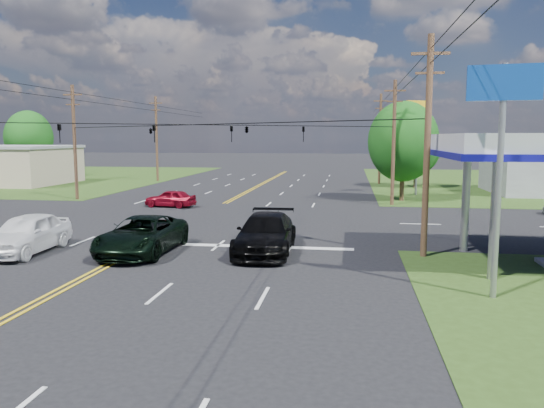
% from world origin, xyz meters
% --- Properties ---
extents(ground, '(280.00, 280.00, 0.00)m').
position_xyz_m(ground, '(0.00, 12.00, 0.00)').
color(ground, black).
rests_on(ground, ground).
extents(grass_nw, '(46.00, 48.00, 0.03)m').
position_xyz_m(grass_nw, '(-35.00, 44.00, 0.00)').
color(grass_nw, '#294215').
rests_on(grass_nw, ground).
extents(stop_bar, '(10.00, 0.50, 0.02)m').
position_xyz_m(stop_bar, '(5.00, 4.00, 0.00)').
color(stop_bar, silver).
rests_on(stop_bar, ground).
extents(pole_se, '(1.60, 0.28, 9.50)m').
position_xyz_m(pole_se, '(13.00, 3.00, 4.92)').
color(pole_se, '#452A1D').
rests_on(pole_se, ground).
extents(pole_nw, '(1.60, 0.28, 9.50)m').
position_xyz_m(pole_nw, '(-13.00, 21.00, 4.92)').
color(pole_nw, '#452A1D').
rests_on(pole_nw, ground).
extents(pole_ne, '(1.60, 0.28, 9.50)m').
position_xyz_m(pole_ne, '(13.00, 21.00, 4.92)').
color(pole_ne, '#452A1D').
rests_on(pole_ne, ground).
extents(pole_left_far, '(1.60, 0.28, 10.00)m').
position_xyz_m(pole_left_far, '(-13.00, 40.00, 5.17)').
color(pole_left_far, '#452A1D').
rests_on(pole_left_far, ground).
extents(pole_right_far, '(1.60, 0.28, 10.00)m').
position_xyz_m(pole_right_far, '(13.00, 40.00, 5.17)').
color(pole_right_far, '#452A1D').
rests_on(pole_right_far, ground).
extents(span_wire_signals, '(26.00, 18.00, 1.13)m').
position_xyz_m(span_wire_signals, '(0.00, 12.00, 6.00)').
color(span_wire_signals, black).
rests_on(span_wire_signals, ground).
extents(power_lines, '(26.04, 100.00, 0.64)m').
position_xyz_m(power_lines, '(0.00, 10.00, 8.60)').
color(power_lines, black).
rests_on(power_lines, ground).
extents(tree_right_a, '(5.70, 5.70, 8.18)m').
position_xyz_m(tree_right_a, '(14.00, 24.00, 4.87)').
color(tree_right_a, '#452A1D').
rests_on(tree_right_a, ground).
extents(tree_right_b, '(4.94, 4.94, 7.09)m').
position_xyz_m(tree_right_b, '(16.50, 36.00, 4.22)').
color(tree_right_b, '#452A1D').
rests_on(tree_right_b, ground).
extents(tree_far_l, '(6.08, 6.08, 8.72)m').
position_xyz_m(tree_far_l, '(-32.00, 44.00, 5.19)').
color(tree_far_l, '#452A1D').
rests_on(tree_far_l, ground).
extents(pickup_dkgreen, '(2.81, 5.97, 1.65)m').
position_xyz_m(pickup_dkgreen, '(0.50, 1.91, 0.83)').
color(pickup_dkgreen, black).
rests_on(pickup_dkgreen, ground).
extents(suv_black, '(2.56, 6.05, 1.74)m').
position_xyz_m(suv_black, '(6.01, 2.84, 0.87)').
color(suv_black, black).
rests_on(suv_black, ground).
extents(pickup_white, '(2.28, 5.30, 1.78)m').
position_xyz_m(pickup_white, '(-4.70, 1.23, 0.89)').
color(pickup_white, white).
rests_on(pickup_white, ground).
extents(sedan_red, '(4.00, 2.01, 1.31)m').
position_xyz_m(sedan_red, '(-3.60, 17.50, 0.65)').
color(sedan_red, maroon).
rests_on(sedan_red, ground).
extents(polesign_se, '(2.21, 0.55, 7.49)m').
position_xyz_m(polesign_se, '(14.43, -2.90, 5.85)').
color(polesign_se, '#A5A5AA').
rests_on(polesign_se, ground).
extents(polesign_ne, '(2.24, 1.13, 8.46)m').
position_xyz_m(polesign_ne, '(15.67, 28.56, 6.65)').
color(polesign_ne, '#A5A5AA').
rests_on(polesign_ne, ground).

